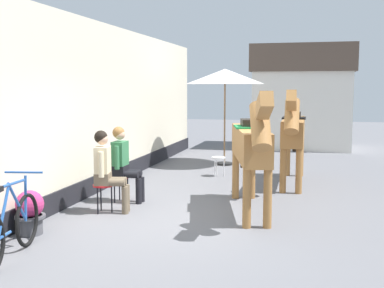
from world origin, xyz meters
TOP-DOWN VIEW (x-y plane):
  - ground_plane at (0.00, 3.00)m, footprint 40.00×40.00m
  - pub_facade_wall at (-2.55, 1.50)m, footprint 0.34×14.00m
  - distant_cottage at (1.40, 9.71)m, footprint 3.40×2.60m
  - seated_visitor_near at (-1.55, -0.07)m, footprint 0.61×0.48m
  - seated_visitor_far at (-1.57, 0.70)m, footprint 0.61×0.49m
  - saddled_horse_near at (0.79, 0.47)m, footprint 1.00×2.94m
  - saddled_horse_far at (1.37, 3.03)m, footprint 0.50×3.00m
  - flower_planter_near at (-2.13, -1.46)m, footprint 0.43×0.43m
  - leaning_bicycle at (-1.77, -2.44)m, footprint 0.53×1.74m
  - cafe_parasol at (-0.53, 5.33)m, footprint 2.10×2.10m
  - spare_stool_white at (-0.36, 3.64)m, footprint 0.32×0.32m

SIDE VIEW (x-z plane):
  - ground_plane at x=0.00m, z-range 0.00..0.00m
  - flower_planter_near at x=-2.13m, z-range 0.01..0.65m
  - leaning_bicycle at x=-1.77m, z-range -0.11..0.91m
  - spare_stool_white at x=-0.36m, z-range 0.17..0.63m
  - seated_visitor_near at x=-1.55m, z-range 0.08..1.47m
  - seated_visitor_far at x=-1.57m, z-range 0.08..1.47m
  - saddled_horse_near at x=0.79m, z-range 0.13..2.19m
  - saddled_horse_far at x=1.37m, z-range 0.13..2.19m
  - pub_facade_wall at x=-2.55m, z-range -0.16..3.24m
  - distant_cottage at x=1.40m, z-range 0.05..3.55m
  - cafe_parasol at x=-0.53m, z-range 1.07..3.65m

